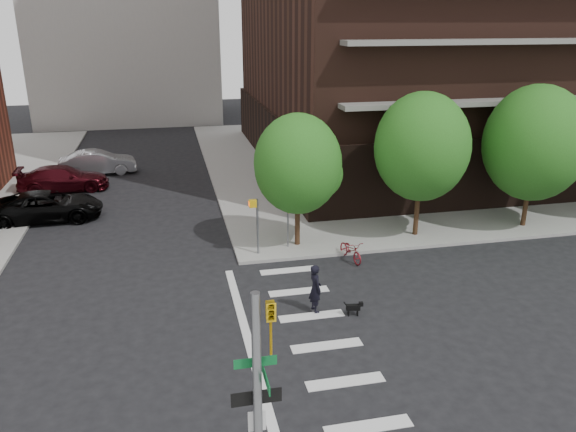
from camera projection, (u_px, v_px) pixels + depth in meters
name	position (u px, v px, depth m)	size (l,w,h in m)	color
ground	(237.00, 357.00, 18.02)	(120.00, 120.00, 0.00)	black
sidewalk_ne	(459.00, 156.00, 43.77)	(39.00, 33.00, 0.15)	gray
crosswalk	(304.00, 349.00, 18.47)	(3.85, 13.00, 0.01)	silver
tree_a	(298.00, 164.00, 25.30)	(4.00, 4.00, 5.90)	#301E11
tree_b	(422.00, 147.00, 26.34)	(4.50, 4.50, 6.65)	#301E11
tree_c	(535.00, 143.00, 27.59)	(5.00, 5.00, 6.80)	#301E11
pedestrian_signal	(264.00, 217.00, 25.16)	(2.18, 0.67, 2.60)	slate
parked_car_black	(47.00, 206.00, 29.89)	(5.66, 2.61, 1.57)	black
parked_car_maroon	(63.00, 178.00, 35.04)	(5.42, 2.20, 1.57)	#3D0910
parked_car_silver	(98.00, 163.00, 38.67)	(5.08, 1.77, 1.67)	#9E9FA5
scooter	(351.00, 250.00, 25.05)	(0.64, 1.82, 0.96)	maroon
dog_walker	(315.00, 288.00, 20.54)	(0.44, 0.68, 1.85)	black
dog	(354.00, 307.00, 20.43)	(0.63, 0.24, 0.53)	black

